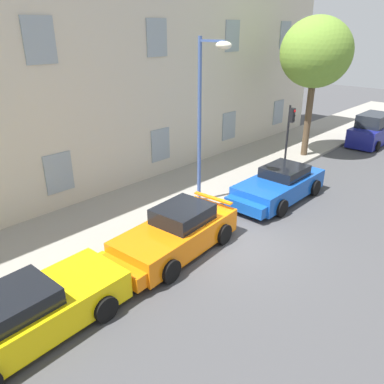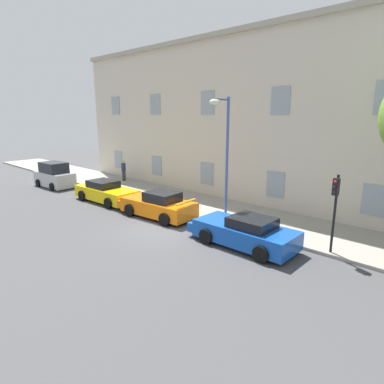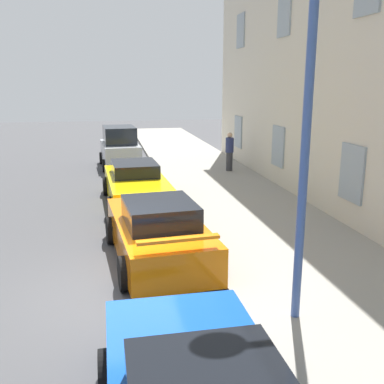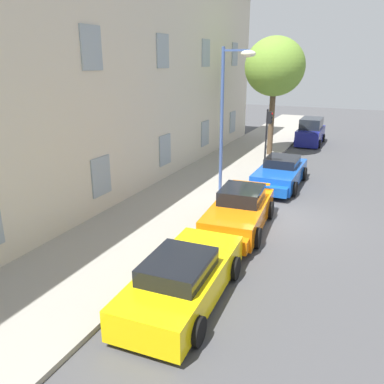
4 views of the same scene
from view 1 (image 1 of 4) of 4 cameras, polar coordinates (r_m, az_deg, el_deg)
ground_plane at (r=12.87m, az=5.94°, el=-7.60°), size 80.00×80.00×0.00m
sidewalk at (r=15.41m, az=-6.46°, el=-1.88°), size 60.00×4.18×0.14m
building_facade at (r=17.22m, az=-16.26°, el=17.80°), size 32.18×4.17×10.35m
sportscar_red_lead at (r=9.90m, az=-22.33°, el=-16.03°), size 5.11×2.21×1.34m
sportscar_yellow_flank at (r=11.99m, az=-2.82°, el=-6.51°), size 4.78×2.31×1.45m
sportscar_white_middle at (r=16.06m, az=12.63°, el=0.82°), size 4.81×2.11×1.34m
hatchback_parked at (r=25.92m, az=25.33°, el=8.26°), size 3.93×1.83×1.88m
tree_near_kerb at (r=21.21m, az=18.06°, el=19.15°), size 3.57×3.57×7.07m
traffic_light at (r=18.94m, az=14.43°, el=9.49°), size 0.22×0.36×3.15m
street_lamp at (r=14.05m, az=2.41°, el=14.24°), size 0.44×1.42×6.21m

